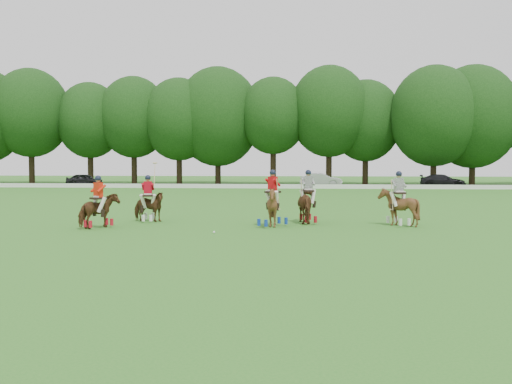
# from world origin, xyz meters

# --- Properties ---
(ground) EXTENTS (180.00, 180.00, 0.00)m
(ground) POSITION_xyz_m (0.00, 0.00, 0.00)
(ground) COLOR #2B6E1F
(ground) RESTS_ON ground
(tree_line) EXTENTS (117.98, 14.32, 14.75)m
(tree_line) POSITION_xyz_m (0.26, 48.05, 8.23)
(tree_line) COLOR black
(tree_line) RESTS_ON ground
(boundary_rail) EXTENTS (120.00, 0.10, 0.44)m
(boundary_rail) POSITION_xyz_m (0.00, 38.00, 0.22)
(boundary_rail) COLOR white
(boundary_rail) RESTS_ON ground
(car_left) EXTENTS (4.23, 2.04, 1.39)m
(car_left) POSITION_xyz_m (-21.28, 42.50, 0.70)
(car_left) COLOR black
(car_left) RESTS_ON ground
(car_mid) EXTENTS (4.69, 1.89, 1.51)m
(car_mid) POSITION_xyz_m (5.59, 42.50, 0.76)
(car_mid) COLOR #AAA9AF
(car_mid) RESTS_ON ground
(car_right) EXTENTS (5.06, 2.75, 1.39)m
(car_right) POSITION_xyz_m (18.61, 42.50, 0.70)
(car_right) COLOR black
(car_right) RESTS_ON ground
(polo_red_a) EXTENTS (1.56, 1.82, 2.15)m
(polo_red_a) POSITION_xyz_m (-4.40, 2.07, 0.76)
(polo_red_a) COLOR #4C2714
(polo_red_a) RESTS_ON ground
(polo_red_b) EXTENTS (1.55, 1.40, 2.65)m
(polo_red_b) POSITION_xyz_m (-3.07, 4.67, 0.73)
(polo_red_b) COLOR #4C2714
(polo_red_b) RESTS_ON ground
(polo_red_c) EXTENTS (2.02, 2.04, 2.38)m
(polo_red_c) POSITION_xyz_m (2.66, 3.19, 0.86)
(polo_red_c) COLOR #4C2714
(polo_red_c) RESTS_ON ground
(polo_stripe_a) EXTENTS (1.27, 2.09, 2.35)m
(polo_stripe_a) POSITION_xyz_m (4.13, 4.81, 0.85)
(polo_stripe_a) COLOR #4C2714
(polo_stripe_a) RESTS_ON ground
(polo_stripe_b) EXTENTS (1.68, 1.78, 2.32)m
(polo_stripe_b) POSITION_xyz_m (7.94, 4.06, 0.83)
(polo_stripe_b) COLOR #4C2714
(polo_stripe_b) RESTS_ON ground
(polo_ball) EXTENTS (0.09, 0.09, 0.09)m
(polo_ball) POSITION_xyz_m (0.58, 0.80, 0.04)
(polo_ball) COLOR white
(polo_ball) RESTS_ON ground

